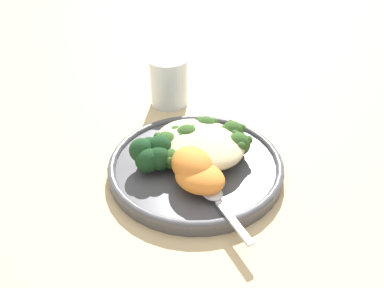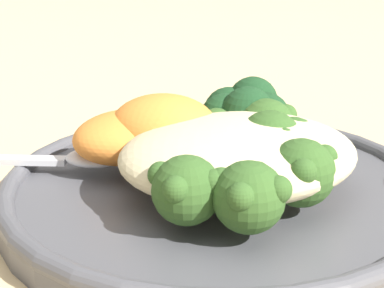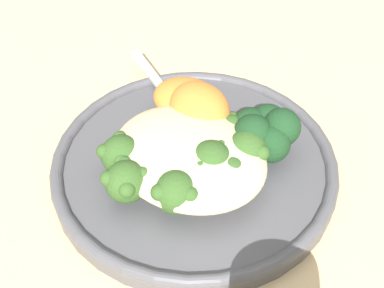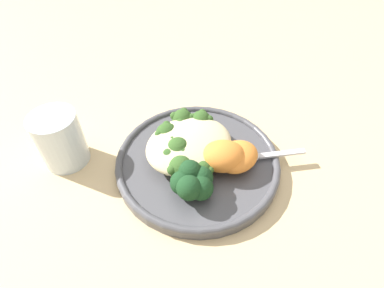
% 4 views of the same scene
% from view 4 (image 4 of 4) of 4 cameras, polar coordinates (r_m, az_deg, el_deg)
% --- Properties ---
extents(ground_plane, '(4.00, 4.00, 0.00)m').
position_cam_4_polar(ground_plane, '(0.49, 1.05, -4.15)').
color(ground_plane, '#D6B784').
extents(plate, '(0.26, 0.26, 0.02)m').
position_cam_4_polar(plate, '(0.48, 1.36, -3.31)').
color(plate, '#4C4C51').
rests_on(plate, ground_plane).
extents(quinoa_mound, '(0.14, 0.12, 0.04)m').
position_cam_4_polar(quinoa_mound, '(0.47, -0.55, -0.10)').
color(quinoa_mound, beige).
rests_on(quinoa_mound, plate).
extents(broccoli_stalk_0, '(0.06, 0.10, 0.04)m').
position_cam_4_polar(broccoli_stalk_0, '(0.50, 1.97, 3.15)').
color(broccoli_stalk_0, '#8EB25B').
rests_on(broccoli_stalk_0, plate).
extents(broccoli_stalk_1, '(0.04, 0.10, 0.04)m').
position_cam_4_polar(broccoli_stalk_1, '(0.50, -1.13, 3.74)').
color(broccoli_stalk_1, '#8EB25B').
rests_on(broccoli_stalk_1, plate).
extents(broccoli_stalk_2, '(0.05, 0.08, 0.03)m').
position_cam_4_polar(broccoli_stalk_2, '(0.49, -1.64, 1.48)').
color(broccoli_stalk_2, '#8EB25B').
rests_on(broccoli_stalk_2, plate).
extents(broccoli_stalk_3, '(0.08, 0.11, 0.04)m').
position_cam_4_polar(broccoli_stalk_3, '(0.48, -2.75, 1.08)').
color(broccoli_stalk_3, '#8EB25B').
rests_on(broccoli_stalk_3, plate).
extents(broccoli_stalk_4, '(0.08, 0.05, 0.04)m').
position_cam_4_polar(broccoli_stalk_4, '(0.46, -1.92, -1.18)').
color(broccoli_stalk_4, '#8EB25B').
rests_on(broccoli_stalk_4, plate).
extents(broccoli_stalk_5, '(0.11, 0.04, 0.03)m').
position_cam_4_polar(broccoli_stalk_5, '(0.46, -2.88, -2.34)').
color(broccoli_stalk_5, '#8EB25B').
rests_on(broccoli_stalk_5, plate).
extents(broccoli_stalk_6, '(0.10, 0.05, 0.04)m').
position_cam_4_polar(broccoli_stalk_6, '(0.44, -1.51, -4.22)').
color(broccoli_stalk_6, '#8EB25B').
rests_on(broccoli_stalk_6, plate).
extents(broccoli_stalk_7, '(0.07, 0.07, 0.03)m').
position_cam_4_polar(broccoli_stalk_7, '(0.45, 2.21, -4.17)').
color(broccoli_stalk_7, '#8EB25B').
rests_on(broccoli_stalk_7, plate).
extents(sweet_potato_chunk_0, '(0.09, 0.08, 0.04)m').
position_cam_4_polar(sweet_potato_chunk_0, '(0.45, 5.88, -2.30)').
color(sweet_potato_chunk_0, orange).
rests_on(sweet_potato_chunk_0, plate).
extents(sweet_potato_chunk_1, '(0.08, 0.06, 0.03)m').
position_cam_4_polar(sweet_potato_chunk_1, '(0.46, 8.57, -2.38)').
color(sweet_potato_chunk_1, orange).
rests_on(sweet_potato_chunk_1, plate).
extents(kale_tuft, '(0.06, 0.06, 0.04)m').
position_cam_4_polar(kale_tuft, '(0.42, 0.12, -7.18)').
color(kale_tuft, '#193D1E').
rests_on(kale_tuft, plate).
extents(spoon, '(0.11, 0.07, 0.01)m').
position_cam_4_polar(spoon, '(0.48, 11.87, -2.24)').
color(spoon, silver).
rests_on(spoon, plate).
extents(water_glass, '(0.07, 0.07, 0.09)m').
position_cam_4_polar(water_glass, '(0.51, -23.84, 0.80)').
color(water_glass, silver).
rests_on(water_glass, ground_plane).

